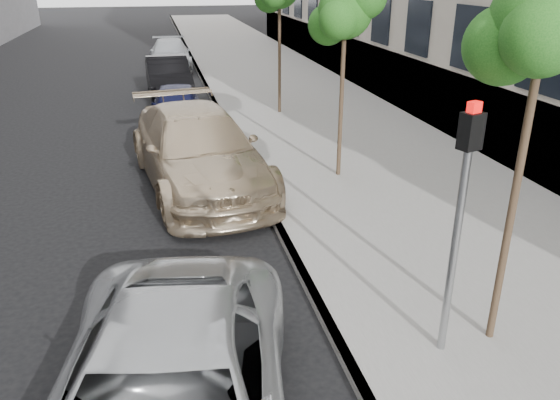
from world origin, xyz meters
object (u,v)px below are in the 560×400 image
object	(u,v)px
tree_near	(549,20)
sedan_black	(168,77)
signal_pole	(461,206)
tree_mid	(346,11)
suv	(198,150)
sedan_blue	(177,106)
sedan_rear	(170,54)

from	to	relation	value
tree_near	sedan_black	distance (m)	17.97
signal_pole	tree_mid	bearing A→B (deg)	64.50
tree_mid	suv	world-z (taller)	tree_mid
tree_mid	sedan_blue	xyz separation A→B (m)	(-3.57, 5.91, -3.23)
tree_mid	sedan_black	world-z (taller)	tree_mid
signal_pole	sedan_rear	bearing A→B (deg)	77.41
tree_near	suv	size ratio (longest dim) A/B	0.79
sedan_blue	signal_pole	bearing A→B (deg)	-74.88
tree_mid	suv	bearing A→B (deg)	174.66
sedan_rear	signal_pole	bearing A→B (deg)	-83.43
sedan_rear	tree_near	bearing A→B (deg)	-81.52
tree_mid	sedan_blue	size ratio (longest dim) A/B	1.17
tree_mid	sedan_rear	bearing A→B (deg)	100.84
sedan_black	tree_near	bearing A→B (deg)	-80.78
sedan_rear	suv	bearing A→B (deg)	-89.50
signal_pole	sedan_blue	distance (m)	12.90
tree_near	tree_mid	xyz separation A→B (m)	(0.00, 6.50, -0.34)
tree_near	sedan_blue	distance (m)	13.40
signal_pole	sedan_rear	xyz separation A→B (m)	(-2.53, 23.97, -1.45)
tree_near	sedan_blue	size ratio (longest dim) A/B	1.26
signal_pole	suv	world-z (taller)	signal_pole
tree_near	tree_mid	bearing A→B (deg)	90.00
tree_near	suv	bearing A→B (deg)	116.13
tree_near	tree_mid	world-z (taller)	tree_near
suv	sedan_rear	distance (m)	17.07
signal_pole	suv	bearing A→B (deg)	91.62
suv	sedan_rear	world-z (taller)	suv
tree_mid	signal_pole	size ratio (longest dim) A/B	1.39
signal_pole	sedan_black	world-z (taller)	signal_pole
suv	sedan_blue	bearing A→B (deg)	84.16
suv	sedan_rear	size ratio (longest dim) A/B	1.24
tree_near	signal_pole	world-z (taller)	tree_near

